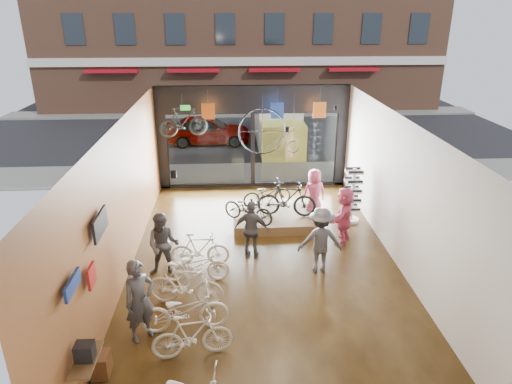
{
  "coord_description": "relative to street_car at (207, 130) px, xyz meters",
  "views": [
    {
      "loc": [
        -0.82,
        -10.35,
        6.27
      ],
      "look_at": [
        -0.14,
        1.4,
        1.56
      ],
      "focal_mm": 32.0,
      "sensor_mm": 36.0,
      "label": 1
    }
  ],
  "objects": [
    {
      "name": "customer_0",
      "position": [
        -0.71,
        -14.61,
        0.16
      ],
      "size": [
        0.78,
        0.73,
        1.78
      ],
      "primitive_type": "imported",
      "rotation": [
        0.0,
        0.0,
        0.65
      ],
      "color": "#3F3F44",
      "rests_on": "ground_plane"
    },
    {
      "name": "customer_1",
      "position": [
        -0.56,
        -12.22,
        0.12
      ],
      "size": [
        0.87,
        0.7,
        1.69
      ],
      "primitive_type": "imported",
      "rotation": [
        0.0,
        0.0,
        -0.08
      ],
      "color": "#3F3F44",
      "rests_on": "ground_plane"
    },
    {
      "name": "wall_left",
      "position": [
        -1.53,
        -12.0,
        1.17
      ],
      "size": [
        0.04,
        12.0,
        3.8
      ],
      "primitive_type": "cube",
      "color": "#985A2C",
      "rests_on": "ground"
    },
    {
      "name": "penny_farthing",
      "position": [
        2.54,
        -7.71,
        1.77
      ],
      "size": [
        1.97,
        0.06,
        1.58
      ],
      "primitive_type": null,
      "color": "black",
      "rests_on": "ceiling"
    },
    {
      "name": "customer_3",
      "position": [
        3.38,
        -12.25,
        0.15
      ],
      "size": [
        1.14,
        0.67,
        1.75
      ],
      "primitive_type": "imported",
      "rotation": [
        0.0,
        0.0,
        3.13
      ],
      "color": "#3F3F44",
      "rests_on": "ground_plane"
    },
    {
      "name": "street_road",
      "position": [
        1.99,
        3.0,
        -0.74
      ],
      "size": [
        30.0,
        18.0,
        0.02
      ],
      "primitive_type": "cube",
      "color": "black",
      "rests_on": "ground"
    },
    {
      "name": "display_bike_right",
      "position": [
        2.32,
        -8.68,
        -0.0
      ],
      "size": [
        1.72,
        0.96,
        0.86
      ],
      "primitive_type": "imported",
      "rotation": [
        0.0,
        0.0,
        1.83
      ],
      "color": "black",
      "rests_on": "display_platform"
    },
    {
      "name": "jersey_right",
      "position": [
        4.27,
        -6.8,
        2.32
      ],
      "size": [
        0.45,
        0.03,
        0.55
      ],
      "primitive_type": "cube",
      "color": "#CC5919",
      "rests_on": "ceiling"
    },
    {
      "name": "ceiling",
      "position": [
        1.99,
        -12.0,
        3.09
      ],
      "size": [
        7.0,
        12.0,
        0.04
      ],
      "primitive_type": "cube",
      "color": "black",
      "rests_on": "ground"
    },
    {
      "name": "hung_bike",
      "position": [
        -0.35,
        -7.8,
        2.2
      ],
      "size": [
        1.64,
        0.85,
        0.95
      ],
      "primitive_type": "imported",
      "rotation": [
        0.0,
        0.0,
        1.84
      ],
      "color": "black",
      "rests_on": "ceiling"
    },
    {
      "name": "customer_4",
      "position": [
        3.8,
        -8.98,
        0.08
      ],
      "size": [
        0.89,
        0.69,
        1.63
      ],
      "primitive_type": "imported",
      "rotation": [
        0.0,
        0.0,
        3.38
      ],
      "color": "#CC4C72",
      "rests_on": "ground_plane"
    },
    {
      "name": "display_bike_mid",
      "position": [
        2.85,
        -9.49,
        0.12
      ],
      "size": [
        1.88,
        0.8,
        1.09
      ],
      "primitive_type": "imported",
      "rotation": [
        0.0,
        0.0,
        1.41
      ],
      "color": "black",
      "rests_on": "display_platform"
    },
    {
      "name": "jersey_left",
      "position": [
        0.42,
        -6.8,
        2.32
      ],
      "size": [
        0.45,
        0.03,
        0.55
      ],
      "primitive_type": "cube",
      "color": "#CC5919",
      "rests_on": "ceiling"
    },
    {
      "name": "sunglasses_rack",
      "position": [
        4.94,
        -9.37,
        0.16
      ],
      "size": [
        0.56,
        0.47,
        1.77
      ],
      "primitive_type": null,
      "rotation": [
        0.0,
        0.0,
        -0.08
      ],
      "color": "white",
      "rests_on": "ground_plane"
    },
    {
      "name": "wall_right",
      "position": [
        5.51,
        -12.0,
        1.17
      ],
      "size": [
        0.04,
        12.0,
        3.8
      ],
      "primitive_type": "cube",
      "color": "beige",
      "rests_on": "ground"
    },
    {
      "name": "floor_bike_4",
      "position": [
        0.25,
        -12.55,
        -0.3
      ],
      "size": [
        1.65,
        0.6,
        0.86
      ],
      "primitive_type": "imported",
      "rotation": [
        0.0,
        0.0,
        1.59
      ],
      "color": "beige",
      "rests_on": "ground_plane"
    },
    {
      "name": "sidewalk_near",
      "position": [
        1.99,
        -4.8,
        -0.67
      ],
      "size": [
        30.0,
        2.4,
        0.12
      ],
      "primitive_type": "cube",
      "color": "slate",
      "rests_on": "ground"
    },
    {
      "name": "customer_5",
      "position": [
        4.35,
        -10.71,
        0.11
      ],
      "size": [
        1.18,
        1.61,
        1.68
      ],
      "primitive_type": "imported",
      "rotation": [
        0.0,
        0.0,
        4.21
      ],
      "color": "#CC4C72",
      "rests_on": "ground_plane"
    },
    {
      "name": "floor_bike_5",
      "position": [
        0.31,
        -11.81,
        -0.26
      ],
      "size": [
        1.55,
        0.44,
        0.93
      ],
      "primitive_type": "imported",
      "rotation": [
        0.0,
        0.0,
        1.57
      ],
      "color": "beige",
      "rests_on": "ground_plane"
    },
    {
      "name": "exit_sign",
      "position": [
        -0.41,
        -6.12,
        2.32
      ],
      "size": [
        0.35,
        0.06,
        0.18
      ],
      "primitive_type": "cube",
      "color": "#198C26",
      "rests_on": "storefront"
    },
    {
      "name": "floor_bike_3",
      "position": [
        0.09,
        -13.54,
        -0.2
      ],
      "size": [
        1.83,
        0.84,
        1.06
      ],
      "primitive_type": "imported",
      "rotation": [
        0.0,
        0.0,
        1.37
      ],
      "color": "beige",
      "rests_on": "ground_plane"
    },
    {
      "name": "floor_bike_1",
      "position": [
        0.35,
        -15.21,
        -0.26
      ],
      "size": [
        1.61,
        0.67,
        0.94
      ],
      "primitive_type": "imported",
      "rotation": [
        0.0,
        0.0,
        1.72
      ],
      "color": "beige",
      "rests_on": "ground_plane"
    },
    {
      "name": "customer_2",
      "position": [
        1.68,
        -11.44,
        0.09
      ],
      "size": [
        1.03,
        0.65,
        1.63
      ],
      "primitive_type": "imported",
      "rotation": [
        0.0,
        0.0,
        2.86
      ],
      "color": "#3F3F44",
      "rests_on": "ground_plane"
    },
    {
      "name": "wall_merch",
      "position": [
        -1.39,
        -15.5,
        0.57
      ],
      "size": [
        0.4,
        2.4,
        2.6
      ],
      "primitive_type": null,
      "color": "navy",
      "rests_on": "wall_left"
    },
    {
      "name": "box_truck",
      "position": [
        3.49,
        -1.0,
        0.46
      ],
      "size": [
        2.01,
        6.04,
        2.38
      ],
      "primitive_type": null,
      "color": "silver",
      "rests_on": "street_road"
    },
    {
      "name": "jersey_mid",
      "position": [
        2.8,
        -6.8,
        2.32
      ],
      "size": [
        0.45,
        0.03,
        0.55
      ],
      "primitive_type": "cube",
      "color": "#1E3F99",
      "rests_on": "ceiling"
    },
    {
      "name": "ground_plane",
      "position": [
        1.99,
        -12.0,
        -0.75
      ],
      "size": [
        7.0,
        12.0,
        0.04
      ],
      "primitive_type": "cube",
      "color": "black",
      "rests_on": "ground"
    },
    {
      "name": "sidewalk_far",
      "position": [
        1.99,
        7.0,
        -0.67
      ],
      "size": [
        30.0,
        2.0,
        0.12
      ],
      "primitive_type": "cube",
      "color": "slate",
      "rests_on": "ground"
    },
    {
      "name": "storefront",
      "position": [
        1.99,
        -6.0,
        1.17
      ],
      "size": [
        7.0,
        0.26,
        3.8
      ],
      "primitive_type": null,
      "color": "black",
      "rests_on": "ground"
    },
    {
      "name": "display_bike_left",
      "position": [
        1.65,
        -9.85,
        0.01
      ],
      "size": [
        1.71,
        1.4,
        0.88
      ],
      "primitive_type": "imported",
      "rotation": [
        0.0,
        0.0,
        0.99
      ],
      "color": "black",
      "rests_on": "display_platform"
    },
    {
      "name": "floor_bike_2",
      "position": [
        0.14,
        -14.41,
        -0.25
      ],
      "size": [
        1.88,
        0.83,
        0.96
      ],
      "primitive_type": "imported",
      "rotation": [
        0.0,
        0.0,
        1.68
      ],
      "color": "beige",
      "rests_on": "ground_plane"
    },
    {
      "name": "display_platform",
      "position": [
        2.41,
        -9.4,
        -0.58
      ],
      "size": [
        2.4,
        1.8,
        0.3
      ],
      "primitive_type": "cube",
      "color": "#4F301F",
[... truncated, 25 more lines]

